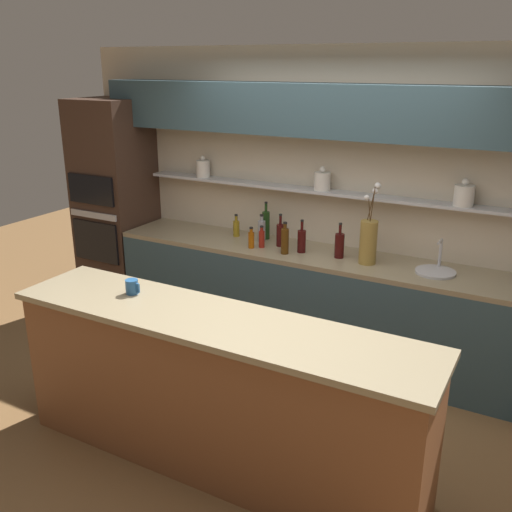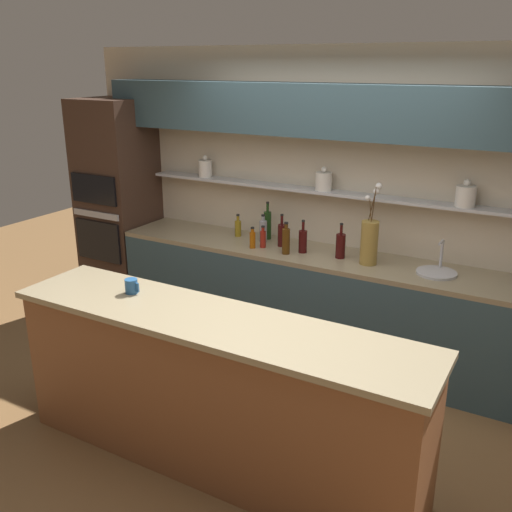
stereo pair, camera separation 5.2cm
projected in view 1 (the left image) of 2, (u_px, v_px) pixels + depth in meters
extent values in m
plane|color=brown|center=(251.00, 425.00, 4.07)|extent=(12.00, 12.00, 0.00)
cube|color=beige|center=(340.00, 202.00, 4.98)|extent=(5.20, 0.10, 2.60)
cube|color=#B7B7BC|center=(319.00, 191.00, 4.89)|extent=(3.46, 0.18, 0.02)
cylinder|color=silver|center=(203.00, 169.00, 5.40)|extent=(0.13, 0.13, 0.16)
sphere|color=silver|center=(203.00, 158.00, 5.37)|extent=(0.05, 0.05, 0.05)
cylinder|color=silver|center=(322.00, 181.00, 4.84)|extent=(0.14, 0.14, 0.16)
sphere|color=silver|center=(323.00, 169.00, 4.81)|extent=(0.05, 0.05, 0.05)
cylinder|color=silver|center=(464.00, 196.00, 4.31)|extent=(0.15, 0.15, 0.16)
sphere|color=silver|center=(466.00, 182.00, 4.28)|extent=(0.05, 0.05, 0.05)
cube|color=#334C56|center=(335.00, 111.00, 4.54)|extent=(4.42, 0.34, 0.42)
cube|color=#334C56|center=(306.00, 304.00, 5.02)|extent=(3.56, 0.62, 0.88)
cube|color=gray|center=(307.00, 254.00, 4.87)|extent=(3.56, 0.62, 0.04)
cube|color=brown|center=(215.00, 396.00, 3.54)|extent=(2.66, 0.55, 0.98)
cube|color=gray|center=(213.00, 321.00, 3.38)|extent=(2.72, 0.61, 0.04)
cube|color=#3D281E|center=(116.00, 207.00, 5.79)|extent=(0.66, 0.62, 2.13)
cube|color=black|center=(96.00, 242.00, 5.62)|extent=(0.55, 0.02, 0.40)
cube|color=black|center=(91.00, 190.00, 5.45)|extent=(0.55, 0.02, 0.28)
cube|color=#B7B7BC|center=(93.00, 215.00, 5.53)|extent=(0.58, 0.02, 0.06)
cylinder|color=olive|center=(368.00, 242.00, 4.54)|extent=(0.14, 0.14, 0.35)
cylinder|color=#4C3319|center=(371.00, 206.00, 4.45)|extent=(0.05, 0.03, 0.23)
sphere|color=silver|center=(375.00, 191.00, 4.43)|extent=(0.05, 0.05, 0.05)
cylinder|color=#4C3319|center=(373.00, 204.00, 4.45)|extent=(0.03, 0.02, 0.27)
sphere|color=silver|center=(378.00, 186.00, 4.42)|extent=(0.05, 0.05, 0.05)
cylinder|color=#4C3319|center=(369.00, 209.00, 4.44)|extent=(0.04, 0.02, 0.20)
sphere|color=silver|center=(367.00, 197.00, 4.39)|extent=(0.04, 0.04, 0.04)
cylinder|color=#B7B7BC|center=(435.00, 272.00, 4.37)|extent=(0.31, 0.31, 0.02)
cylinder|color=#B7B7BC|center=(440.00, 253.00, 4.43)|extent=(0.02, 0.02, 0.22)
cylinder|color=#B7B7BC|center=(440.00, 242.00, 4.35)|extent=(0.02, 0.12, 0.02)
cylinder|color=maroon|center=(262.00, 239.00, 4.97)|extent=(0.05, 0.05, 0.15)
cylinder|color=maroon|center=(262.00, 229.00, 4.94)|extent=(0.03, 0.03, 0.04)
cylinder|color=black|center=(262.00, 227.00, 4.93)|extent=(0.03, 0.03, 0.01)
cylinder|color=#9E4C0A|center=(251.00, 240.00, 4.95)|extent=(0.05, 0.05, 0.14)
cylinder|color=#9E4C0A|center=(251.00, 231.00, 4.92)|extent=(0.03, 0.03, 0.04)
cylinder|color=black|center=(251.00, 228.00, 4.92)|extent=(0.03, 0.03, 0.01)
cylinder|color=#380C0C|center=(339.00, 246.00, 4.70)|extent=(0.08, 0.08, 0.20)
cylinder|color=#380C0C|center=(340.00, 229.00, 4.65)|extent=(0.02, 0.02, 0.08)
cylinder|color=black|center=(341.00, 224.00, 4.64)|extent=(0.03, 0.03, 0.01)
cylinder|color=gray|center=(262.00, 231.00, 5.11)|extent=(0.07, 0.07, 0.19)
cylinder|color=gray|center=(262.00, 219.00, 5.07)|extent=(0.03, 0.03, 0.04)
cylinder|color=black|center=(262.00, 215.00, 5.06)|extent=(0.03, 0.03, 0.01)
cylinder|color=#4C2D0C|center=(285.00, 241.00, 4.79)|extent=(0.07, 0.07, 0.22)
cylinder|color=#4C2D0C|center=(285.00, 226.00, 4.75)|extent=(0.03, 0.03, 0.04)
cylinder|color=black|center=(285.00, 223.00, 4.74)|extent=(0.03, 0.03, 0.01)
cylinder|color=#380C0C|center=(302.00, 241.00, 4.83)|extent=(0.07, 0.07, 0.19)
cylinder|color=#380C0C|center=(302.00, 226.00, 4.79)|extent=(0.02, 0.02, 0.08)
cylinder|color=black|center=(302.00, 221.00, 4.77)|extent=(0.03, 0.03, 0.01)
cylinder|color=#380C0C|center=(280.00, 235.00, 5.00)|extent=(0.07, 0.07, 0.20)
cylinder|color=#380C0C|center=(280.00, 220.00, 4.95)|extent=(0.02, 0.02, 0.08)
cylinder|color=black|center=(281.00, 215.00, 4.94)|extent=(0.03, 0.03, 0.01)
cylinder|color=olive|center=(236.00, 229.00, 5.29)|extent=(0.06, 0.06, 0.15)
cylinder|color=olive|center=(236.00, 218.00, 5.25)|extent=(0.03, 0.03, 0.05)
cylinder|color=black|center=(236.00, 215.00, 5.24)|extent=(0.03, 0.03, 0.01)
cylinder|color=#193814|center=(266.00, 225.00, 5.19)|extent=(0.07, 0.07, 0.25)
cylinder|color=#193814|center=(266.00, 208.00, 5.14)|extent=(0.02, 0.02, 0.08)
cylinder|color=black|center=(266.00, 203.00, 5.13)|extent=(0.03, 0.03, 0.01)
cylinder|color=#235184|center=(132.00, 287.00, 3.72)|extent=(0.08, 0.08, 0.10)
cube|color=#235184|center=(138.00, 288.00, 3.69)|extent=(0.02, 0.01, 0.06)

